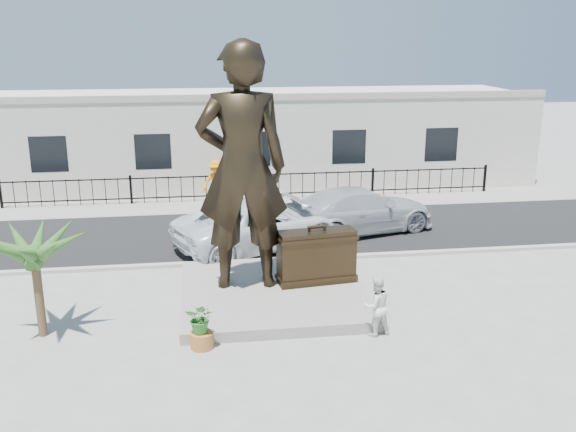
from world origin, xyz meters
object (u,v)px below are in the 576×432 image
object	(u,v)px
tourist	(376,306)
car_white	(258,225)
suitcase	(316,257)
statue	(242,167)

from	to	relation	value
tourist	car_white	bearing A→B (deg)	-86.24
suitcase	car_white	xyz separation A→B (m)	(-1.29, 4.22, -0.24)
statue	car_white	distance (m)	5.09
suitcase	tourist	distance (m)	3.13
statue	tourist	distance (m)	5.28
statue	tourist	world-z (taller)	statue
statue	tourist	size ratio (longest dim) A/B	4.44
suitcase	car_white	size ratio (longest dim) A/B	0.37
statue	suitcase	bearing A→B (deg)	177.72
statue	suitcase	xyz separation A→B (m)	(2.11, -0.13, -2.68)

